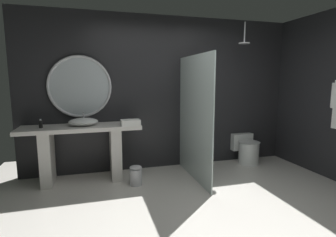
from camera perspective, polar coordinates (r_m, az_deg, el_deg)
The scene contains 13 objects.
ground_plane at distance 3.20m, azimuth 9.16°, elevation -20.46°, with size 5.76×5.76×0.00m, color silver.
back_wall_panel at distance 4.60m, azimuth -0.54°, elevation 5.48°, with size 4.80×0.10×2.60m, color #232326.
side_wall_right at distance 4.86m, azimuth 31.50°, elevation 4.39°, with size 0.10×2.47×2.60m, color #232326.
vanity_counter at distance 4.21m, azimuth -18.17°, elevation -5.75°, with size 1.76×0.55×0.85m.
vessel_sink at distance 4.14m, azimuth -17.92°, elevation -0.67°, with size 0.43×0.36×0.19m.
tumbler_cup at distance 4.12m, azimuth -8.48°, elevation -0.64°, with size 0.07×0.07×0.08m, color silver.
soap_dispenser at distance 4.16m, azimuth -25.96°, elevation -1.09°, with size 0.05×0.05×0.13m.
round_wall_mirror at distance 4.34m, azimuth -18.60°, elevation 6.57°, with size 0.97×0.04×0.97m.
shower_glass_panel at distance 4.04m, azimuth 5.78°, elevation 0.04°, with size 0.02×1.34×1.90m, color silver.
rain_shower_head at distance 4.80m, azimuth 16.27°, elevation 15.90°, with size 0.19×0.19×0.36m.
toilet at distance 5.12m, azimuth 16.64°, elevation -6.34°, with size 0.41×0.59×0.52m.
waste_bin at distance 3.97m, azimuth -7.02°, elevation -12.13°, with size 0.18×0.18×0.29m.
folded_hand_towel at distance 3.99m, azimuth -8.17°, elevation -0.88°, with size 0.28×0.18×0.09m, color white.
Camera 1 is at (-1.22, -2.52, 1.55)m, focal length 28.03 mm.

